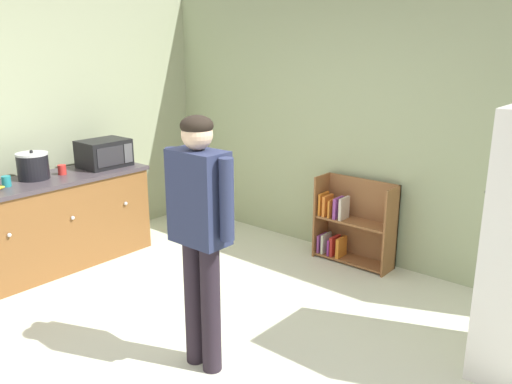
{
  "coord_description": "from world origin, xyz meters",
  "views": [
    {
      "loc": [
        2.44,
        -2.27,
        2.14
      ],
      "look_at": [
        -0.01,
        0.63,
        1.06
      ],
      "focal_mm": 36.81,
      "sensor_mm": 36.0,
      "label": 1
    }
  ],
  "objects_px": {
    "kitchen_counter": "(56,222)",
    "teal_cup": "(6,181)",
    "standing_person": "(200,223)",
    "bookshelf": "(351,226)",
    "microwave": "(104,153)",
    "red_cup": "(62,170)",
    "crock_pot": "(33,166)"
  },
  "relations": [
    {
      "from": "microwave",
      "to": "teal_cup",
      "type": "distance_m",
      "value": 1.03
    },
    {
      "from": "standing_person",
      "to": "teal_cup",
      "type": "distance_m",
      "value": 2.33
    },
    {
      "from": "kitchen_counter",
      "to": "crock_pot",
      "type": "relative_size",
      "value": 6.32
    },
    {
      "from": "bookshelf",
      "to": "microwave",
      "type": "height_order",
      "value": "microwave"
    },
    {
      "from": "kitchen_counter",
      "to": "teal_cup",
      "type": "relative_size",
      "value": 19.4
    },
    {
      "from": "crock_pot",
      "to": "kitchen_counter",
      "type": "bearing_deg",
      "value": 64.03
    },
    {
      "from": "crock_pot",
      "to": "teal_cup",
      "type": "bearing_deg",
      "value": -76.56
    },
    {
      "from": "standing_person",
      "to": "kitchen_counter",
      "type": "bearing_deg",
      "value": 173.42
    },
    {
      "from": "crock_pot",
      "to": "red_cup",
      "type": "xyz_separation_m",
      "value": [
        0.04,
        0.26,
        -0.08
      ]
    },
    {
      "from": "crock_pot",
      "to": "red_cup",
      "type": "bearing_deg",
      "value": 80.39
    },
    {
      "from": "bookshelf",
      "to": "standing_person",
      "type": "bearing_deg",
      "value": -85.74
    },
    {
      "from": "kitchen_counter",
      "to": "microwave",
      "type": "distance_m",
      "value": 0.84
    },
    {
      "from": "standing_person",
      "to": "crock_pot",
      "type": "relative_size",
      "value": 5.91
    },
    {
      "from": "bookshelf",
      "to": "standing_person",
      "type": "xyz_separation_m",
      "value": [
        0.17,
        -2.24,
        0.66
      ]
    },
    {
      "from": "bookshelf",
      "to": "microwave",
      "type": "bearing_deg",
      "value": -147.59
    },
    {
      "from": "kitchen_counter",
      "to": "standing_person",
      "type": "height_order",
      "value": "standing_person"
    },
    {
      "from": "bookshelf",
      "to": "crock_pot",
      "type": "bearing_deg",
      "value": -136.6
    },
    {
      "from": "kitchen_counter",
      "to": "teal_cup",
      "type": "bearing_deg",
      "value": -89.39
    },
    {
      "from": "crock_pot",
      "to": "teal_cup",
      "type": "height_order",
      "value": "crock_pot"
    },
    {
      "from": "microwave",
      "to": "teal_cup",
      "type": "relative_size",
      "value": 5.05
    },
    {
      "from": "standing_person",
      "to": "teal_cup",
      "type": "height_order",
      "value": "standing_person"
    },
    {
      "from": "bookshelf",
      "to": "teal_cup",
      "type": "relative_size",
      "value": 8.95
    },
    {
      "from": "kitchen_counter",
      "to": "red_cup",
      "type": "height_order",
      "value": "red_cup"
    },
    {
      "from": "microwave",
      "to": "red_cup",
      "type": "relative_size",
      "value": 5.05
    },
    {
      "from": "kitchen_counter",
      "to": "teal_cup",
      "type": "distance_m",
      "value": 0.66
    },
    {
      "from": "bookshelf",
      "to": "microwave",
      "type": "relative_size",
      "value": 1.77
    },
    {
      "from": "standing_person",
      "to": "teal_cup",
      "type": "bearing_deg",
      "value": -176.02
    },
    {
      "from": "bookshelf",
      "to": "red_cup",
      "type": "height_order",
      "value": "red_cup"
    },
    {
      "from": "crock_pot",
      "to": "red_cup",
      "type": "relative_size",
      "value": 3.07
    },
    {
      "from": "kitchen_counter",
      "to": "red_cup",
      "type": "bearing_deg",
      "value": 99.36
    },
    {
      "from": "microwave",
      "to": "crock_pot",
      "type": "distance_m",
      "value": 0.74
    },
    {
      "from": "crock_pot",
      "to": "red_cup",
      "type": "height_order",
      "value": "crock_pot"
    }
  ]
}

